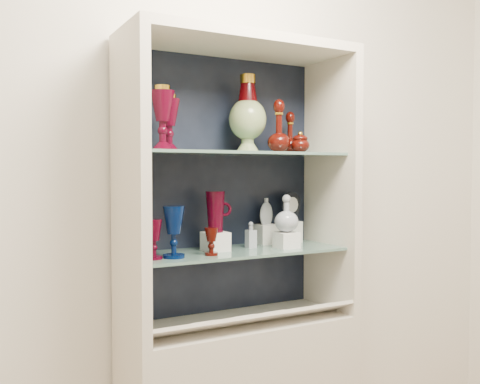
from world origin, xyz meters
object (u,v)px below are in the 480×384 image
clear_round_decanter (286,214)px  cameo_medallion (291,206)px  pedestal_lamp_left (169,123)px  enamel_urn (248,114)px  ruby_goblet_small (211,241)px  lidded_bowl (300,142)px  cobalt_goblet (174,232)px  flat_flask (266,211)px  ruby_pitcher (215,212)px  clear_square_bottle (251,235)px  ruby_goblet_tall (154,239)px  ruby_decanter_a (279,123)px  pedestal_lamp_right (163,118)px  ruby_decanter_b (290,131)px

clear_round_decanter → cameo_medallion: size_ratio=1.09×
pedestal_lamp_left → enamel_urn: bearing=7.4°
enamel_urn → ruby_goblet_small: 0.60m
ruby_goblet_small → lidded_bowl: bearing=1.7°
cobalt_goblet → flat_flask: (0.53, 0.17, 0.05)m
lidded_bowl → cameo_medallion: (0.07, 0.16, -0.30)m
ruby_pitcher → flat_flask: bearing=25.5°
enamel_urn → clear_square_bottle: bearing=-64.4°
ruby_goblet_tall → ruby_goblet_small: 0.24m
ruby_goblet_tall → flat_flask: size_ratio=1.21×
ruby_decanter_a → cameo_medallion: 0.43m
clear_square_bottle → cobalt_goblet: bearing=-167.0°
cobalt_goblet → ruby_pitcher: bearing=20.5°
enamel_urn → ruby_goblet_small: bearing=-152.2°
clear_square_bottle → ruby_goblet_tall: bearing=-169.6°
ruby_goblet_small → cobalt_goblet: bearing=173.9°
pedestal_lamp_left → ruby_pitcher: size_ratio=1.28×
lidded_bowl → clear_square_bottle: size_ratio=0.83×
lidded_bowl → ruby_pitcher: bearing=167.1°
pedestal_lamp_right → flat_flask: 0.72m
lidded_bowl → pedestal_lamp_left: bearing=174.0°
enamel_urn → ruby_decanter_b: enamel_urn is taller
pedestal_lamp_right → ruby_decanter_b: size_ratio=1.18×
pedestal_lamp_left → lidded_bowl: (0.59, -0.06, -0.06)m
pedestal_lamp_right → cameo_medallion: (0.71, 0.18, -0.37)m
cameo_medallion → ruby_decanter_b: bearing=-144.8°
ruby_pitcher → pedestal_lamp_left: bearing=-164.4°
enamel_urn → ruby_goblet_small: size_ratio=3.05×
pedestal_lamp_right → ruby_decanter_a: 0.55m
pedestal_lamp_left → clear_round_decanter: bearing=-5.5°
ruby_decanter_a → cameo_medallion: ruby_decanter_a is taller
ruby_goblet_small → clear_square_bottle: (0.25, 0.11, 0.00)m
pedestal_lamp_right → clear_square_bottle: (0.45, 0.11, -0.48)m
ruby_pitcher → pedestal_lamp_right: bearing=-150.5°
pedestal_lamp_left → clear_square_bottle: pedestal_lamp_left is taller
clear_square_bottle → pedestal_lamp_left: bearing=-175.1°
ruby_decanter_a → ruby_goblet_small: (-0.34, -0.04, -0.49)m
pedestal_lamp_right → cobalt_goblet: (0.05, 0.02, -0.44)m
cameo_medallion → clear_square_bottle: bearing=-177.9°
lidded_bowl → ruby_goblet_tall: size_ratio=0.62×
enamel_urn → ruby_goblet_tall: bearing=-167.5°
pedestal_lamp_right → ruby_decanter_a: size_ratio=0.94×
pedestal_lamp_left → cameo_medallion: 0.75m
enamel_urn → clear_square_bottle: (0.01, -0.02, -0.53)m
ruby_decanter_b → cobalt_goblet: ruby_decanter_b is taller
pedestal_lamp_left → ruby_goblet_small: pedestal_lamp_left is taller
ruby_pitcher → flat_flask: (0.31, 0.09, -0.01)m
clear_square_bottle → clear_round_decanter: bearing=-32.5°
pedestal_lamp_right → cameo_medallion: size_ratio=1.69×
pedestal_lamp_left → cobalt_goblet: pedestal_lamp_left is taller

